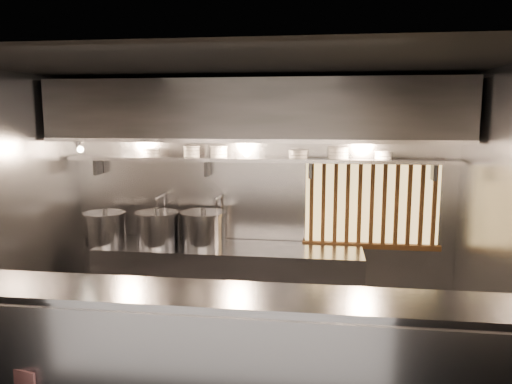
% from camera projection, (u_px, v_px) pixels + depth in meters
% --- Properties ---
extents(floor, '(4.50, 4.50, 0.00)m').
position_uv_depth(floor, '(238.00, 373.00, 4.64)').
color(floor, black).
rests_on(floor, ground).
extents(ceiling, '(4.50, 4.50, 0.00)m').
position_uv_depth(ceiling, '(236.00, 65.00, 4.22)').
color(ceiling, black).
rests_on(ceiling, wall_back).
extents(wall_back, '(4.50, 0.00, 4.50)m').
position_uv_depth(wall_back, '(259.00, 199.00, 5.90)').
color(wall_back, gray).
rests_on(wall_back, floor).
extents(wall_left, '(0.00, 3.00, 3.00)m').
position_uv_depth(wall_left, '(4.00, 219.00, 4.74)').
color(wall_left, gray).
rests_on(wall_left, floor).
extents(wall_right, '(0.00, 3.00, 3.00)m').
position_uv_depth(wall_right, '(505.00, 235.00, 4.12)').
color(wall_right, gray).
rests_on(wall_right, floor).
extents(serving_counter, '(4.50, 0.56, 1.13)m').
position_uv_depth(serving_counter, '(214.00, 367.00, 3.62)').
color(serving_counter, '#9D9DA2').
rests_on(serving_counter, floor).
extents(cooking_bench, '(3.00, 0.70, 0.90)m').
position_uv_depth(cooking_bench, '(229.00, 285.00, 5.72)').
color(cooking_bench, '#9D9DA2').
rests_on(cooking_bench, floor).
extents(bowl_shelf, '(4.40, 0.34, 0.04)m').
position_uv_depth(bowl_shelf, '(257.00, 160.00, 5.65)').
color(bowl_shelf, '#9D9DA2').
rests_on(bowl_shelf, wall_back).
extents(exhaust_hood, '(4.40, 0.81, 0.65)m').
position_uv_depth(exhaust_hood, '(254.00, 111.00, 5.35)').
color(exhaust_hood, '#2D2D30').
rests_on(exhaust_hood, ceiling).
extents(wood_screen, '(1.56, 0.09, 1.04)m').
position_uv_depth(wood_screen, '(372.00, 204.00, 5.68)').
color(wood_screen, '#FFCF72').
rests_on(wood_screen, wall_back).
extents(faucet_left, '(0.04, 0.30, 0.50)m').
position_uv_depth(faucet_left, '(162.00, 206.00, 5.94)').
color(faucet_left, silver).
rests_on(faucet_left, wall_back).
extents(faucet_right, '(0.04, 0.30, 0.50)m').
position_uv_depth(faucet_right, '(220.00, 207.00, 5.84)').
color(faucet_right, silver).
rests_on(faucet_right, wall_back).
extents(heat_lamp, '(0.25, 0.35, 0.20)m').
position_uv_depth(heat_lamp, '(79.00, 144.00, 5.42)').
color(heat_lamp, '#9D9DA2').
rests_on(heat_lamp, exhaust_hood).
extents(pendant_bulb, '(0.09, 0.09, 0.19)m').
position_uv_depth(pendant_bulb, '(247.00, 153.00, 5.53)').
color(pendant_bulb, '#2D2D30').
rests_on(pendant_bulb, exhaust_hood).
extents(stock_pot_left, '(0.55, 0.55, 0.41)m').
position_uv_depth(stock_pot_left, '(105.00, 228.00, 5.79)').
color(stock_pot_left, '#9D9DA2').
rests_on(stock_pot_left, cooking_bench).
extents(stock_pot_mid, '(0.61, 0.61, 0.42)m').
position_uv_depth(stock_pot_mid, '(158.00, 228.00, 5.72)').
color(stock_pot_mid, '#9D9DA2').
rests_on(stock_pot_mid, cooking_bench).
extents(stock_pot_right, '(0.53, 0.53, 0.43)m').
position_uv_depth(stock_pot_right, '(203.00, 228.00, 5.70)').
color(stock_pot_right, '#9D9DA2').
rests_on(stock_pot_right, cooking_bench).
extents(bowl_stack_0, '(0.21, 0.21, 0.09)m').
position_uv_depth(bowl_stack_0, '(151.00, 153.00, 5.81)').
color(bowl_stack_0, white).
rests_on(bowl_stack_0, bowl_shelf).
extents(bowl_stack_1, '(0.20, 0.20, 0.13)m').
position_uv_depth(bowl_stack_1, '(192.00, 151.00, 5.74)').
color(bowl_stack_1, white).
rests_on(bowl_stack_1, bowl_shelf).
extents(bowl_stack_2, '(0.21, 0.21, 0.13)m').
position_uv_depth(bowl_stack_2, '(219.00, 152.00, 5.70)').
color(bowl_stack_2, white).
rests_on(bowl_stack_2, bowl_shelf).
extents(bowl_stack_3, '(0.22, 0.22, 0.09)m').
position_uv_depth(bowl_stack_3, '(298.00, 154.00, 5.57)').
color(bowl_stack_3, white).
rests_on(bowl_stack_3, bowl_shelf).
extents(bowl_stack_4, '(0.24, 0.24, 0.13)m').
position_uv_depth(bowl_stack_4, '(338.00, 153.00, 5.51)').
color(bowl_stack_4, white).
rests_on(bowl_stack_4, bowl_shelf).
extents(bowl_stack_5, '(0.20, 0.20, 0.09)m').
position_uv_depth(bowl_stack_5, '(383.00, 155.00, 5.45)').
color(bowl_stack_5, white).
rests_on(bowl_stack_5, bowl_shelf).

